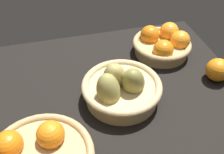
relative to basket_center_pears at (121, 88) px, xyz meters
The scene contains 4 objects.
market_tray 6.69cm from the basket_center_pears, 60.17° to the right, with size 84.00×72.00×3.00cm, color black.
basket_center_pears is the anchor object (origin of this frame).
basket_near_left 28.84cm from the basket_center_pears, 138.63° to the right, with size 21.41×21.41×9.62cm.
loose_orange_back_gap 33.07cm from the basket_center_pears, behind, with size 7.64×7.64×7.64cm, color orange.
Camera 1 is at (15.19, 54.98, 60.99)cm, focal length 41.41 mm.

